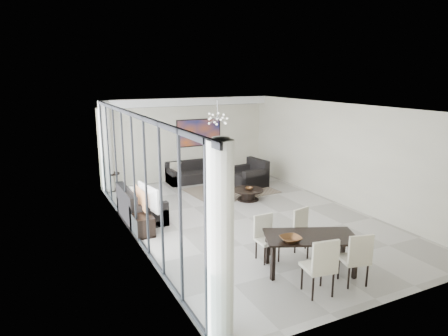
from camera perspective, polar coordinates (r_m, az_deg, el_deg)
room_shell at (r=10.39m, az=5.78°, el=0.80°), size 6.00×9.00×2.90m
window_wall at (r=9.11m, az=-12.23°, el=-1.08°), size 0.37×8.95×2.90m
soffit at (r=13.84m, az=-5.33°, el=9.42°), size 5.98×0.40×0.26m
painting at (r=14.30m, az=-3.60°, el=5.06°), size 1.68×0.04×0.98m
chandelier at (r=12.34m, az=-0.95°, el=7.07°), size 0.66×0.66×0.71m
rug at (r=12.93m, az=0.95°, el=-3.26°), size 2.80×2.25×0.01m
coffee_table at (r=11.99m, az=3.44°, el=-3.72°), size 0.92×0.92×0.32m
bowl_coffee at (r=11.91m, az=3.60°, el=-2.95°), size 0.24×0.24×0.07m
sofa_main at (r=14.07m, az=-4.13°, el=-0.92°), size 1.97×0.81×0.72m
loveseat at (r=10.65m, az=-11.94°, el=-5.61°), size 0.95×1.68×0.84m
armchair at (r=13.50m, az=3.65°, el=-1.27°), size 1.11×1.16×0.88m
side_table at (r=13.36m, az=-15.54°, el=-1.48°), size 0.43×0.43×0.59m
tv_console at (r=10.01m, az=-12.13°, el=-7.19°), size 0.42×1.49×0.47m
television at (r=9.83m, az=-11.30°, el=-4.24°), size 0.31×1.05×0.60m
dining_table at (r=7.82m, az=12.24°, el=-10.02°), size 1.91×1.47×0.71m
dining_chair_sw at (r=7.02m, az=13.76°, el=-13.10°), size 0.55×0.55×1.05m
dining_chair_se at (r=7.53m, az=18.46°, el=-11.81°), size 0.55×0.55×0.99m
dining_chair_nw at (r=8.20m, az=5.94°, el=-9.39°), size 0.43×0.43×0.92m
dining_chair_ne at (r=8.60m, az=11.36°, el=-8.39°), size 0.52×0.52×0.95m
bowl_dining at (r=7.44m, az=9.50°, el=-10.00°), size 0.40×0.40×0.09m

